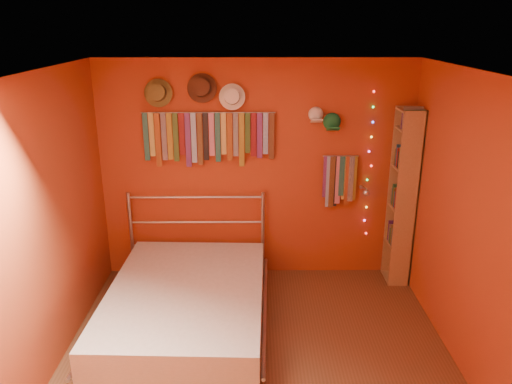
{
  "coord_description": "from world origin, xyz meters",
  "views": [
    {
      "loc": [
        -0.04,
        -3.66,
        2.86
      ],
      "look_at": [
        -0.01,
        0.9,
        1.3
      ],
      "focal_mm": 35.0,
      "sensor_mm": 36.0,
      "label": 1
    }
  ],
  "objects_px": {
    "reading_lamp": "(365,192)",
    "bed": "(187,306)",
    "tie_rack": "(208,136)",
    "bookshelf": "(406,197)"
  },
  "relations": [
    {
      "from": "reading_lamp",
      "to": "tie_rack",
      "type": "bearing_deg",
      "value": 174.02
    },
    {
      "from": "tie_rack",
      "to": "bookshelf",
      "type": "bearing_deg",
      "value": -4.06
    },
    {
      "from": "reading_lamp",
      "to": "bed",
      "type": "xyz_separation_m",
      "value": [
        -1.88,
        -0.93,
        -0.85
      ]
    },
    {
      "from": "tie_rack",
      "to": "bed",
      "type": "relative_size",
      "value": 0.67
    },
    {
      "from": "tie_rack",
      "to": "reading_lamp",
      "type": "xyz_separation_m",
      "value": [
        1.73,
        -0.18,
        -0.59
      ]
    },
    {
      "from": "bed",
      "to": "reading_lamp",
      "type": "bearing_deg",
      "value": 28.35
    },
    {
      "from": "bookshelf",
      "to": "reading_lamp",
      "type": "bearing_deg",
      "value": -176.77
    },
    {
      "from": "reading_lamp",
      "to": "bookshelf",
      "type": "relative_size",
      "value": 0.16
    },
    {
      "from": "bookshelf",
      "to": "bed",
      "type": "distance_m",
      "value": 2.65
    },
    {
      "from": "bookshelf",
      "to": "bed",
      "type": "bearing_deg",
      "value": -157.77
    }
  ]
}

